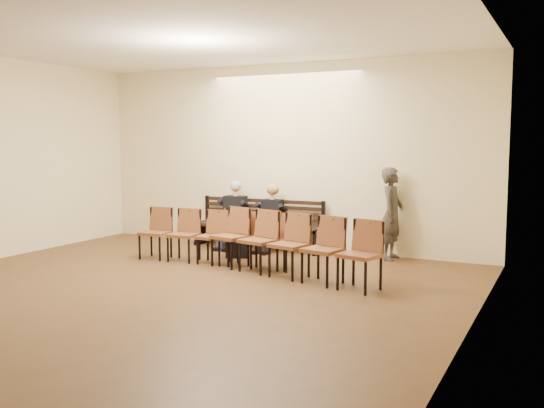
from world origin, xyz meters
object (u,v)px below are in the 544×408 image
(laptop, at_px, (228,219))
(seated_woman, at_px, (270,221))
(chair_row_front, at_px, (213,237))
(bag, at_px, (238,249))
(chair_row_back, at_px, (289,245))
(water_bottle, at_px, (270,223))
(bench, at_px, (258,237))
(passerby, at_px, (392,207))
(seated_man, at_px, (233,216))

(laptop, bearing_deg, seated_woman, 5.63)
(seated_woman, distance_m, chair_row_front, 1.50)
(bag, relative_size, chair_row_front, 0.14)
(seated_woman, height_order, chair_row_back, seated_woman)
(laptop, xyz_separation_m, water_bottle, (0.94, -0.10, -0.01))
(laptop, distance_m, bag, 0.95)
(bench, height_order, water_bottle, water_bottle)
(passerby, distance_m, chair_row_back, 2.32)
(bag, bearing_deg, water_bottle, 54.55)
(laptop, xyz_separation_m, chair_row_front, (0.47, -1.29, -0.12))
(bench, bearing_deg, seated_woman, -20.02)
(laptop, height_order, bag, laptop)
(chair_row_front, bearing_deg, water_bottle, 64.07)
(chair_row_front, relative_size, chair_row_back, 0.92)
(chair_row_front, bearing_deg, chair_row_back, -17.50)
(laptop, bearing_deg, bag, -54.88)
(seated_man, bearing_deg, chair_row_back, -41.86)
(water_bottle, bearing_deg, seated_woman, 116.53)
(bench, xyz_separation_m, chair_row_front, (-0.00, -1.58, 0.22))
(bench, distance_m, water_bottle, 0.70)
(seated_woman, bearing_deg, bag, -106.71)
(seated_woman, xyz_separation_m, laptop, (-0.80, -0.17, 0.01))
(laptop, bearing_deg, seated_man, 82.76)
(seated_woman, bearing_deg, seated_man, 180.00)
(water_bottle, relative_size, chair_row_front, 0.08)
(bench, relative_size, chair_row_front, 0.95)
(seated_woman, distance_m, bag, 0.94)
(seated_woman, height_order, chair_row_front, seated_woman)
(seated_man, height_order, bag, seated_man)
(seated_man, relative_size, seated_woman, 1.10)
(bench, xyz_separation_m, seated_man, (-0.47, -0.12, 0.40))
(laptop, distance_m, passerby, 3.09)
(bench, relative_size, seated_man, 2.10)
(bench, height_order, seated_man, seated_man)
(seated_man, xyz_separation_m, laptop, (-0.00, -0.17, -0.05))
(bench, distance_m, bag, 0.93)
(laptop, distance_m, water_bottle, 0.94)
(seated_woman, relative_size, chair_row_front, 0.41)
(laptop, distance_m, chair_row_back, 2.63)
(bench, distance_m, seated_woman, 0.49)
(seated_woman, bearing_deg, chair_row_back, -55.87)
(passerby, distance_m, chair_row_front, 3.11)
(water_bottle, distance_m, passerby, 2.19)
(bench, height_order, seated_woman, seated_woman)
(chair_row_front, bearing_deg, seated_woman, 72.80)
(bag, bearing_deg, passerby, 22.39)
(chair_row_front, bearing_deg, passerby, 28.73)
(laptop, height_order, chair_row_front, chair_row_front)
(laptop, relative_size, passerby, 0.18)
(bench, xyz_separation_m, passerby, (2.57, 0.10, 0.69))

